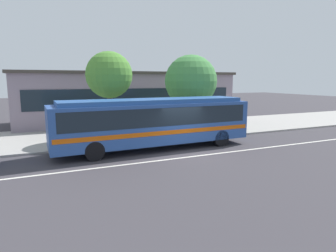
{
  "coord_description": "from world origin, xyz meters",
  "views": [
    {
      "loc": [
        -7.26,
        -13.9,
        4.02
      ],
      "look_at": [
        -0.32,
        1.7,
        1.3
      ],
      "focal_mm": 31.0,
      "sensor_mm": 36.0,
      "label": 1
    }
  ],
  "objects_px": {
    "pedestrian_waiting_near_sign": "(177,123)",
    "street_tree_near_stop": "(109,76)",
    "bus_stop_sign": "(200,112)",
    "street_tree_mid_block": "(191,81)",
    "transit_bus": "(154,120)"
  },
  "relations": [
    {
      "from": "transit_bus",
      "to": "street_tree_near_stop",
      "type": "height_order",
      "value": "street_tree_near_stop"
    },
    {
      "from": "bus_stop_sign",
      "to": "street_tree_mid_block",
      "type": "height_order",
      "value": "street_tree_mid_block"
    },
    {
      "from": "bus_stop_sign",
      "to": "street_tree_near_stop",
      "type": "relative_size",
      "value": 0.46
    },
    {
      "from": "transit_bus",
      "to": "street_tree_mid_block",
      "type": "bearing_deg",
      "value": 41.56
    },
    {
      "from": "bus_stop_sign",
      "to": "street_tree_mid_block",
      "type": "bearing_deg",
      "value": 76.98
    },
    {
      "from": "transit_bus",
      "to": "bus_stop_sign",
      "type": "height_order",
      "value": "transit_bus"
    },
    {
      "from": "pedestrian_waiting_near_sign",
      "to": "bus_stop_sign",
      "type": "relative_size",
      "value": 0.64
    },
    {
      "from": "pedestrian_waiting_near_sign",
      "to": "street_tree_near_stop",
      "type": "height_order",
      "value": "street_tree_near_stop"
    },
    {
      "from": "street_tree_mid_block",
      "to": "pedestrian_waiting_near_sign",
      "type": "bearing_deg",
      "value": -136.34
    },
    {
      "from": "pedestrian_waiting_near_sign",
      "to": "street_tree_near_stop",
      "type": "distance_m",
      "value": 5.48
    },
    {
      "from": "street_tree_near_stop",
      "to": "transit_bus",
      "type": "bearing_deg",
      "value": -62.17
    },
    {
      "from": "transit_bus",
      "to": "bus_stop_sign",
      "type": "bearing_deg",
      "value": 22.7
    },
    {
      "from": "street_tree_near_stop",
      "to": "street_tree_mid_block",
      "type": "relative_size",
      "value": 0.99
    },
    {
      "from": "transit_bus",
      "to": "pedestrian_waiting_near_sign",
      "type": "bearing_deg",
      "value": 39.55
    },
    {
      "from": "pedestrian_waiting_near_sign",
      "to": "transit_bus",
      "type": "bearing_deg",
      "value": -140.45
    }
  ]
}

